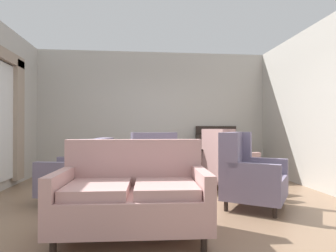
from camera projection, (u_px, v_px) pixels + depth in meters
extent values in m
plane|color=#896B51|center=(164.00, 205.00, 4.11)|extent=(8.28, 8.28, 0.00)
cube|color=#BCB7AD|center=(154.00, 113.00, 7.06)|extent=(5.80, 0.08, 2.99)
cube|color=#BCB7AD|center=(312.00, 107.00, 5.28)|extent=(0.08, 4.14, 2.99)
cube|color=black|center=(154.00, 171.00, 6.99)|extent=(5.64, 0.03, 0.12)
cube|color=tan|center=(18.00, 120.00, 5.52)|extent=(0.10, 0.32, 2.31)
cylinder|color=black|center=(158.00, 168.00, 4.42)|extent=(0.77, 0.77, 0.03)
cylinder|color=black|center=(158.00, 183.00, 4.41)|extent=(0.10, 0.10, 0.43)
cube|color=black|center=(172.00, 197.00, 4.43)|extent=(0.28, 0.06, 0.07)
cube|color=black|center=(149.00, 195.00, 4.57)|extent=(0.22, 0.26, 0.07)
cube|color=black|center=(153.00, 201.00, 4.20)|extent=(0.17, 0.28, 0.07)
cylinder|color=#4C7A66|center=(160.00, 166.00, 4.38)|extent=(0.08, 0.08, 0.02)
ellipsoid|color=#4C7A66|center=(160.00, 157.00, 4.38)|extent=(0.14, 0.14, 0.24)
cylinder|color=#4C7A66|center=(160.00, 147.00, 4.38)|extent=(0.05, 0.05, 0.09)
torus|color=#4C7A66|center=(160.00, 144.00, 4.38)|extent=(0.10, 0.10, 0.02)
cube|color=tan|center=(132.00, 208.00, 2.88)|extent=(1.55, 0.94, 0.32)
cube|color=tan|center=(134.00, 162.00, 3.26)|extent=(1.53, 0.19, 0.52)
cube|color=tan|center=(98.00, 189.00, 2.82)|extent=(0.63, 0.71, 0.10)
cube|color=tan|center=(166.00, 188.00, 2.86)|extent=(0.63, 0.71, 0.10)
cube|color=tan|center=(59.00, 183.00, 2.79)|extent=(0.14, 0.79, 0.23)
cube|color=tan|center=(202.00, 181.00, 2.88)|extent=(0.14, 0.79, 0.23)
cylinder|color=black|center=(53.00, 248.00, 2.47)|extent=(0.06, 0.06, 0.14)
cylinder|color=black|center=(204.00, 244.00, 2.56)|extent=(0.06, 0.06, 0.14)
cylinder|color=black|center=(75.00, 221.00, 3.20)|extent=(0.06, 0.06, 0.14)
cylinder|color=black|center=(192.00, 218.00, 3.28)|extent=(0.06, 0.06, 0.14)
cube|color=slate|center=(150.00, 171.00, 5.52)|extent=(0.98, 1.05, 0.26)
cube|color=slate|center=(155.00, 150.00, 5.15)|extent=(0.83, 0.30, 0.63)
cube|color=slate|center=(172.00, 145.00, 5.34)|extent=(0.14, 0.22, 0.48)
cube|color=slate|center=(134.00, 146.00, 5.13)|extent=(0.14, 0.22, 0.48)
cube|color=slate|center=(167.00, 158.00, 5.67)|extent=(0.26, 0.81, 0.21)
cube|color=slate|center=(131.00, 159.00, 5.46)|extent=(0.26, 0.81, 0.21)
cylinder|color=black|center=(161.00, 178.00, 5.97)|extent=(0.06, 0.06, 0.14)
cylinder|color=black|center=(130.00, 179.00, 5.78)|extent=(0.06, 0.06, 0.14)
cylinder|color=black|center=(172.00, 184.00, 5.25)|extent=(0.06, 0.06, 0.14)
cylinder|color=black|center=(137.00, 187.00, 5.06)|extent=(0.06, 0.06, 0.14)
cube|color=slate|center=(255.00, 187.00, 3.96)|extent=(1.12, 1.13, 0.31)
cube|color=slate|center=(232.00, 153.00, 4.12)|extent=(0.59, 0.77, 0.61)
cube|color=slate|center=(231.00, 150.00, 3.75)|extent=(0.22, 0.20, 0.46)
cube|color=slate|center=(245.00, 147.00, 4.40)|extent=(0.22, 0.20, 0.46)
cube|color=slate|center=(253.00, 172.00, 3.62)|extent=(0.62, 0.47, 0.22)
cube|color=slate|center=(263.00, 165.00, 4.27)|extent=(0.62, 0.47, 0.22)
cylinder|color=black|center=(275.00, 212.00, 3.52)|extent=(0.06, 0.06, 0.14)
cylinder|color=black|center=(282.00, 200.00, 4.11)|extent=(0.06, 0.06, 0.14)
cylinder|color=black|center=(226.00, 206.00, 3.81)|extent=(0.06, 0.06, 0.14)
cylinder|color=black|center=(239.00, 195.00, 4.41)|extent=(0.06, 0.06, 0.14)
cube|color=slate|center=(76.00, 183.00, 4.28)|extent=(1.05, 0.95, 0.30)
cube|color=slate|center=(101.00, 156.00, 4.24)|extent=(0.29, 0.81, 0.52)
cube|color=slate|center=(103.00, 150.00, 4.60)|extent=(0.22, 0.14, 0.39)
cube|color=slate|center=(87.00, 153.00, 3.91)|extent=(0.22, 0.14, 0.39)
cube|color=slate|center=(82.00, 163.00, 4.63)|extent=(0.82, 0.25, 0.20)
cube|color=slate|center=(62.00, 169.00, 3.94)|extent=(0.82, 0.25, 0.20)
cylinder|color=black|center=(62.00, 192.00, 4.63)|extent=(0.06, 0.06, 0.14)
cylinder|color=black|center=(41.00, 202.00, 3.99)|extent=(0.06, 0.06, 0.14)
cylinder|color=black|center=(107.00, 193.00, 4.56)|extent=(0.06, 0.06, 0.14)
cylinder|color=black|center=(93.00, 203.00, 3.92)|extent=(0.06, 0.06, 0.14)
cube|color=tan|center=(230.00, 173.00, 5.18)|extent=(0.95, 0.92, 0.32)
cube|color=tan|center=(215.00, 147.00, 5.07)|extent=(0.33, 0.74, 0.64)
cube|color=tan|center=(229.00, 143.00, 4.81)|extent=(0.22, 0.15, 0.49)
cube|color=tan|center=(210.00, 142.00, 5.40)|extent=(0.22, 0.15, 0.49)
cube|color=tan|center=(243.00, 159.00, 4.91)|extent=(0.68, 0.28, 0.23)
cube|color=tan|center=(223.00, 156.00, 5.50)|extent=(0.68, 0.28, 0.23)
cylinder|color=black|center=(254.00, 187.00, 5.03)|extent=(0.06, 0.06, 0.14)
cylinder|color=black|center=(235.00, 181.00, 5.56)|extent=(0.06, 0.06, 0.14)
cylinder|color=black|center=(224.00, 190.00, 4.80)|extent=(0.06, 0.06, 0.14)
cylinder|color=black|center=(207.00, 184.00, 5.33)|extent=(0.06, 0.06, 0.14)
cylinder|color=black|center=(197.00, 149.00, 5.54)|extent=(0.46, 0.46, 0.03)
cylinder|color=black|center=(197.00, 168.00, 5.53)|extent=(0.07, 0.07, 0.69)
cylinder|color=black|center=(197.00, 184.00, 5.53)|extent=(0.30, 0.30, 0.04)
cube|color=black|center=(218.00, 152.00, 6.91)|extent=(1.02, 0.44, 0.85)
cube|color=black|center=(216.00, 130.00, 7.11)|extent=(1.02, 0.04, 0.21)
cube|color=black|center=(201.00, 173.00, 6.69)|extent=(0.06, 0.06, 0.10)
cube|color=black|center=(239.00, 173.00, 6.78)|extent=(0.06, 0.06, 0.10)
cube|color=black|center=(198.00, 171.00, 7.02)|extent=(0.06, 0.06, 0.10)
cube|color=black|center=(234.00, 171.00, 7.12)|extent=(0.06, 0.06, 0.10)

